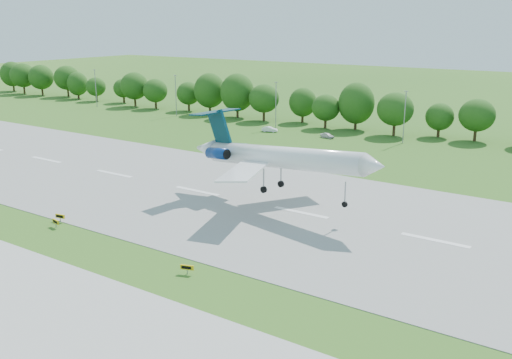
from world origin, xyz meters
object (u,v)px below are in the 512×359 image
taxi_sign_left (56,222)px  service_vehicle_a (270,129)px  airliner (273,156)px  service_vehicle_b (327,135)px

taxi_sign_left → service_vehicle_a: (-13.22, 75.82, -0.17)m
airliner → taxi_sign_left: size_ratio=22.22×
airliner → service_vehicle_b: size_ratio=9.56×
service_vehicle_b → taxi_sign_left: bearing=-165.4°
airliner → service_vehicle_b: airliner is taller
service_vehicle_b → airliner: bearing=-145.1°
service_vehicle_a → service_vehicle_b: (15.91, 1.16, -0.03)m
airliner → taxi_sign_left: airliner is taller
service_vehicle_a → airliner: bearing=-164.9°
service_vehicle_a → taxi_sign_left: bearing=172.1°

